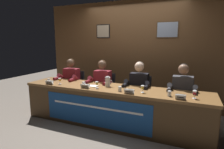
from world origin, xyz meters
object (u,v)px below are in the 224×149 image
object	(u,v)px
conference_table	(109,101)
chair_far_left	(75,90)
water_pitcher_central	(108,82)
juice_glass_far_left	(60,80)
water_cup_center_right	(120,89)
chair_center_right	(140,98)
document_stack_center_left	(92,86)
panelist_center_left	(101,84)
water_cup_far_left	(49,81)
nameplate_far_right	(181,97)
panelist_far_right	(182,92)
juice_glass_far_right	(195,93)
water_cup_center_left	(84,84)
chair_far_right	(182,103)
chair_center_left	(105,93)
panelist_far_left	(70,80)
juice_glass_center_left	(97,84)
nameplate_far_left	(49,82)
nameplate_center_left	(85,86)
panelist_center_right	(138,87)
juice_glass_center_right	(143,88)
nameplate_center_right	(129,91)
water_cup_far_right	(169,94)

from	to	relation	value
conference_table	chair_far_left	distance (m)	1.41
conference_table	water_pitcher_central	xyz separation A→B (m)	(-0.10, 0.15, 0.33)
juice_glass_far_left	water_cup_center_right	distance (m)	1.34
chair_center_right	document_stack_center_left	bearing A→B (deg)	-141.99
panelist_center_left	document_stack_center_left	bearing A→B (deg)	-86.92
water_cup_far_left	nameplate_far_right	distance (m)	2.65
panelist_far_right	juice_glass_far_right	distance (m)	0.55
water_cup_center_left	chair_far_right	xyz separation A→B (m)	(1.80, 0.68, -0.35)
water_pitcher_central	water_cup_center_right	bearing A→B (deg)	-34.87
chair_far_left	chair_center_left	size ratio (longest dim) A/B	1.00
water_cup_far_left	juice_glass_far_right	xyz separation A→B (m)	(2.84, 0.03, 0.05)
chair_far_left	water_cup_center_right	bearing A→B (deg)	-27.01
panelist_far_right	document_stack_center_left	world-z (taller)	panelist_far_right
panelist_far_left	chair_far_right	bearing A→B (deg)	4.56
conference_table	juice_glass_far_left	bearing A→B (deg)	-176.87
juice_glass_center_left	water_cup_center_right	xyz separation A→B (m)	(0.48, -0.04, -0.05)
juice_glass_far_left	juice_glass_center_left	bearing A→B (deg)	0.51
nameplate_far_left	nameplate_center_left	distance (m)	0.84
chair_far_left	juice_glass_far_left	xyz separation A→B (m)	(0.15, -0.73, 0.40)
panelist_center_right	document_stack_center_left	xyz separation A→B (m)	(-0.81, -0.43, 0.04)
juice_glass_center_left	juice_glass_far_right	distance (m)	1.69
panelist_far_left	water_cup_far_left	size ratio (longest dim) A/B	14.26
juice_glass_far_left	panelist_center_right	bearing A→B (deg)	19.21
water_cup_far_left	document_stack_center_left	xyz separation A→B (m)	(1.00, 0.09, -0.03)
juice_glass_far_left	chair_far_right	world-z (taller)	chair_far_right
chair_far_left	juice_glass_far_left	world-z (taller)	chair_far_left
chair_far_left	panelist_far_left	size ratio (longest dim) A/B	0.73
panelist_far_left	chair_far_right	xyz separation A→B (m)	(2.49, 0.20, -0.28)
chair_center_right	panelist_far_right	xyz separation A→B (m)	(0.83, -0.20, 0.28)
chair_center_right	juice_glass_center_right	bearing A→B (deg)	-72.72
panelist_far_left	nameplate_far_right	world-z (taller)	panelist_far_left
chair_far_left	nameplate_center_left	bearing A→B (deg)	-45.33
juice_glass_far_right	panelist_far_left	bearing A→B (deg)	169.57
water_cup_center_left	juice_glass_far_right	bearing A→B (deg)	-0.35
conference_table	panelist_center_right	bearing A→B (deg)	48.05
chair_center_right	water_pitcher_central	xyz separation A→B (m)	(-0.52, -0.51, 0.41)
juice_glass_far_left	nameplate_far_right	size ratio (longest dim) A/B	0.81
chair_far_right	juice_glass_far_left	bearing A→B (deg)	-162.78
juice_glass_far_left	chair_far_left	bearing A→B (deg)	101.30
conference_table	nameplate_center_right	bearing A→B (deg)	-21.39
nameplate_center_left	juice_glass_far_right	size ratio (longest dim) A/B	1.45
panelist_far_right	water_pitcher_central	bearing A→B (deg)	-166.84
conference_table	panelist_center_right	xyz separation A→B (m)	(0.42, 0.47, 0.19)
panelist_center_right	water_cup_far_right	size ratio (longest dim) A/B	14.26
water_cup_center_left	nameplate_far_right	world-z (taller)	water_cup_center_left
water_cup_far_left	nameplate_far_right	xyz separation A→B (m)	(2.65, -0.11, 0.00)
nameplate_center_left	chair_far_right	xyz separation A→B (m)	(1.68, 0.81, -0.35)
chair_center_right	document_stack_center_left	size ratio (longest dim) A/B	3.92
juice_glass_center_right	panelist_far_left	bearing A→B (deg)	165.60
panelist_far_right	document_stack_center_left	size ratio (longest dim) A/B	5.37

